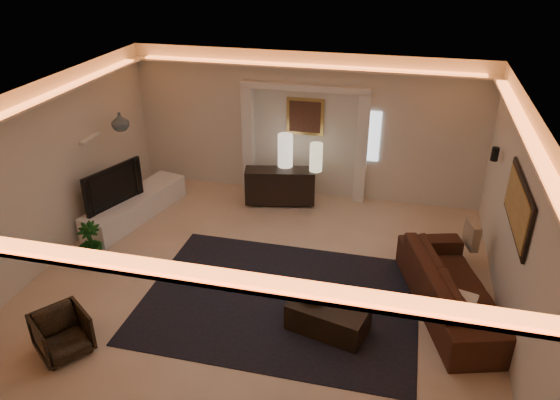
% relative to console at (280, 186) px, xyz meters
% --- Properties ---
extents(floor, '(7.00, 7.00, 0.00)m').
position_rel_console_xyz_m(floor, '(0.35, -2.85, -0.40)').
color(floor, beige).
rests_on(floor, ground).
extents(ceiling, '(7.00, 7.00, 0.00)m').
position_rel_console_xyz_m(ceiling, '(0.35, -2.85, 2.50)').
color(ceiling, white).
rests_on(ceiling, ground).
extents(wall_back, '(7.00, 0.00, 7.00)m').
position_rel_console_xyz_m(wall_back, '(0.35, 0.65, 1.05)').
color(wall_back, beige).
rests_on(wall_back, ground).
extents(wall_front, '(7.00, 0.00, 7.00)m').
position_rel_console_xyz_m(wall_front, '(0.35, -6.35, 1.05)').
color(wall_front, beige).
rests_on(wall_front, ground).
extents(wall_left, '(0.00, 7.00, 7.00)m').
position_rel_console_xyz_m(wall_left, '(-3.15, -2.85, 1.05)').
color(wall_left, beige).
rests_on(wall_left, ground).
extents(wall_right, '(0.00, 7.00, 7.00)m').
position_rel_console_xyz_m(wall_right, '(3.85, -2.85, 1.05)').
color(wall_right, beige).
rests_on(wall_right, ground).
extents(cove_soffit, '(7.00, 7.00, 0.04)m').
position_rel_console_xyz_m(cove_soffit, '(0.35, -2.85, 2.22)').
color(cove_soffit, silver).
rests_on(cove_soffit, ceiling).
extents(daylight_slit, '(0.25, 0.03, 1.00)m').
position_rel_console_xyz_m(daylight_slit, '(1.70, 0.63, 0.95)').
color(daylight_slit, white).
rests_on(daylight_slit, wall_back).
extents(area_rug, '(4.00, 3.00, 0.01)m').
position_rel_console_xyz_m(area_rug, '(0.75, -3.05, -0.39)').
color(area_rug, black).
rests_on(area_rug, ground).
extents(pilaster_left, '(0.22, 0.20, 2.20)m').
position_rel_console_xyz_m(pilaster_left, '(-0.80, 0.55, 0.70)').
color(pilaster_left, silver).
rests_on(pilaster_left, ground).
extents(pilaster_right, '(0.22, 0.20, 2.20)m').
position_rel_console_xyz_m(pilaster_right, '(1.50, 0.55, 0.70)').
color(pilaster_right, silver).
rests_on(pilaster_right, ground).
extents(alcove_header, '(2.52, 0.20, 0.12)m').
position_rel_console_xyz_m(alcove_header, '(0.35, 0.55, 1.85)').
color(alcove_header, silver).
rests_on(alcove_header, wall_back).
extents(painting_frame, '(0.74, 0.04, 0.74)m').
position_rel_console_xyz_m(painting_frame, '(0.35, 0.62, 1.25)').
color(painting_frame, tan).
rests_on(painting_frame, wall_back).
extents(painting_canvas, '(0.62, 0.02, 0.62)m').
position_rel_console_xyz_m(painting_canvas, '(0.35, 0.59, 1.25)').
color(painting_canvas, '#4C2D1E').
rests_on(painting_canvas, wall_back).
extents(art_panel_frame, '(0.04, 1.64, 0.74)m').
position_rel_console_xyz_m(art_panel_frame, '(3.82, -2.55, 1.30)').
color(art_panel_frame, black).
rests_on(art_panel_frame, wall_right).
extents(art_panel_gold, '(0.02, 1.50, 0.62)m').
position_rel_console_xyz_m(art_panel_gold, '(3.80, -2.55, 1.30)').
color(art_panel_gold, tan).
rests_on(art_panel_gold, wall_right).
extents(wall_sconce, '(0.12, 0.12, 0.22)m').
position_rel_console_xyz_m(wall_sconce, '(3.73, -0.65, 1.28)').
color(wall_sconce, black).
rests_on(wall_sconce, wall_right).
extents(wall_niche, '(0.10, 0.55, 0.04)m').
position_rel_console_xyz_m(wall_niche, '(-3.09, -1.45, 1.25)').
color(wall_niche, silver).
rests_on(wall_niche, wall_left).
extents(console, '(1.42, 0.70, 0.68)m').
position_rel_console_xyz_m(console, '(0.00, 0.00, 0.00)').
color(console, black).
rests_on(console, ground).
extents(lamp_left, '(0.35, 0.35, 0.66)m').
position_rel_console_xyz_m(lamp_left, '(0.06, 0.21, 0.69)').
color(lamp_left, white).
rests_on(lamp_left, console).
extents(lamp_right, '(0.26, 0.26, 0.55)m').
position_rel_console_xyz_m(lamp_right, '(0.68, 0.13, 0.69)').
color(lamp_right, '#FBF1BD').
rests_on(lamp_right, console).
extents(media_ledge, '(1.09, 2.45, 0.45)m').
position_rel_console_xyz_m(media_ledge, '(-2.53, -1.19, -0.18)').
color(media_ledge, silver).
rests_on(media_ledge, ground).
extents(tv, '(1.26, 0.58, 0.74)m').
position_rel_console_xyz_m(tv, '(-2.80, -1.55, 0.42)').
color(tv, black).
rests_on(tv, media_ledge).
extents(figurine, '(0.16, 0.16, 0.40)m').
position_rel_console_xyz_m(figurine, '(-2.80, -0.69, 0.24)').
color(figurine, black).
rests_on(figurine, media_ledge).
extents(ginger_jar, '(0.42, 0.42, 0.33)m').
position_rel_console_xyz_m(ginger_jar, '(-2.71, -1.03, 1.44)').
color(ginger_jar, slate).
rests_on(ginger_jar, wall_niche).
extents(plant, '(0.47, 0.47, 0.67)m').
position_rel_console_xyz_m(plant, '(-2.54, -2.72, -0.06)').
color(plant, '#0D370E').
rests_on(plant, ground).
extents(sofa, '(2.73, 1.71, 0.74)m').
position_rel_console_xyz_m(sofa, '(3.21, -2.65, -0.03)').
color(sofa, '#492616').
rests_on(sofa, ground).
extents(throw_blanket, '(0.60, 0.53, 0.05)m').
position_rel_console_xyz_m(throw_blanket, '(3.18, -3.17, 0.15)').
color(throw_blanket, silver).
rests_on(throw_blanket, sofa).
extents(throw_pillow, '(0.23, 0.45, 0.43)m').
position_rel_console_xyz_m(throw_pillow, '(3.50, -1.36, 0.15)').
color(throw_pillow, gray).
rests_on(throw_pillow, sofa).
extents(coffee_table, '(1.17, 0.82, 0.39)m').
position_rel_console_xyz_m(coffee_table, '(1.54, -3.53, -0.20)').
color(coffee_table, black).
rests_on(coffee_table, ground).
extents(bowl, '(0.35, 0.35, 0.08)m').
position_rel_console_xyz_m(bowl, '(1.30, -3.42, 0.05)').
color(bowl, black).
rests_on(bowl, coffee_table).
extents(magazine, '(0.31, 0.25, 0.03)m').
position_rel_console_xyz_m(magazine, '(1.77, -3.24, 0.02)').
color(magazine, beige).
rests_on(magazine, coffee_table).
extents(armchair, '(0.88, 0.88, 0.58)m').
position_rel_console_xyz_m(armchair, '(-1.70, -4.76, -0.11)').
color(armchair, black).
rests_on(armchair, ground).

